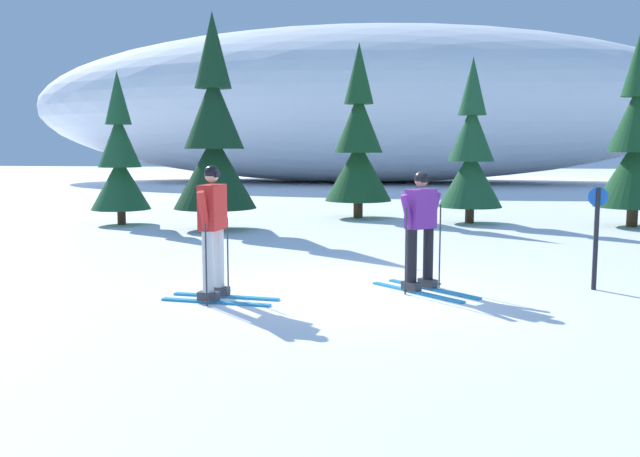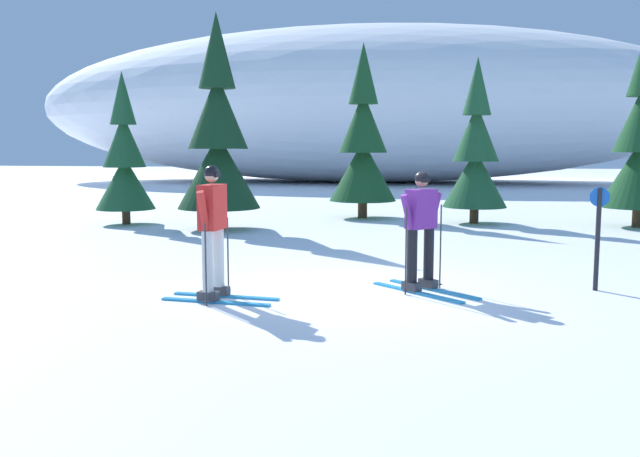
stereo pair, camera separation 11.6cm
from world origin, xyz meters
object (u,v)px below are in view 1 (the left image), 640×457
pine_tree_center_right (471,154)px  trail_marker_post (596,232)px  skier_purple_jacket (421,228)px  pine_tree_far_right (636,144)px  pine_tree_center_left (214,140)px  skier_red_jacket (213,228)px  pine_tree_far_left (120,161)px  pine_tree_center (358,145)px

pine_tree_center_right → trail_marker_post: bearing=-81.7°
skier_purple_jacket → pine_tree_far_right: 10.59m
skier_purple_jacket → pine_tree_center_left: bearing=127.7°
pine_tree_far_right → skier_purple_jacket: bearing=-121.0°
skier_red_jacket → trail_marker_post: (5.30, 1.52, -0.13)m
pine_tree_far_left → pine_tree_center_left: (2.86, -0.69, 0.55)m
pine_tree_center_right → skier_red_jacket: bearing=-111.4°
skier_red_jacket → pine_tree_center: pine_tree_center is taller
pine_tree_center → pine_tree_far_right: size_ratio=0.99×
skier_red_jacket → pine_tree_far_right: (8.20, 10.07, 1.17)m
skier_purple_jacket → pine_tree_far_left: (-8.07, 7.45, 0.80)m
pine_tree_center_left → pine_tree_far_right: 10.88m
pine_tree_center → trail_marker_post: size_ratio=3.37×
skier_purple_jacket → pine_tree_far_right: pine_tree_far_right is taller
trail_marker_post → skier_purple_jacket: bearing=-169.6°
skier_red_jacket → pine_tree_center: size_ratio=0.36×
skier_purple_jacket → pine_tree_far_right: (5.42, 9.01, 1.24)m
pine_tree_center → pine_tree_far_right: bearing=-9.0°
skier_red_jacket → pine_tree_far_right: 13.04m
pine_tree_center_left → pine_tree_center_right: pine_tree_center_left is taller
skier_purple_jacket → pine_tree_center: bearing=100.7°
pine_tree_center_left → pine_tree_center_right: (6.47, 2.48, -0.38)m
pine_tree_center_right → trail_marker_post: size_ratio=2.98×
pine_tree_center → pine_tree_far_left: bearing=-156.1°
pine_tree_center → pine_tree_center_right: bearing=-16.5°
pine_tree_center_right → pine_tree_center_left: bearing=-159.1°
pine_tree_far_left → pine_tree_center_right: pine_tree_center_right is taller
skier_red_jacket → pine_tree_center: (0.85, 11.24, 1.14)m
pine_tree_center_left → skier_purple_jacket: bearing=-52.3°
pine_tree_far_left → pine_tree_center_left: size_ratio=0.76×
skier_purple_jacket → pine_tree_center_right: bearing=82.3°
pine_tree_far_left → trail_marker_post: size_ratio=2.72×
skier_purple_jacket → pine_tree_center: (-1.92, 10.18, 1.21)m
skier_purple_jacket → pine_tree_center: 10.43m
pine_tree_center → trail_marker_post: 10.76m
skier_purple_jacket → pine_tree_far_left: 11.01m
skier_purple_jacket → pine_tree_center_right: (1.25, 9.23, 0.97)m
pine_tree_center_left → pine_tree_far_right: size_ratio=1.05×
pine_tree_far_right → trail_marker_post: size_ratio=3.42×
pine_tree_center_right → pine_tree_far_right: 4.19m
pine_tree_far_right → pine_tree_far_left: bearing=-173.4°
pine_tree_center → trail_marker_post: (4.45, -9.71, -1.27)m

